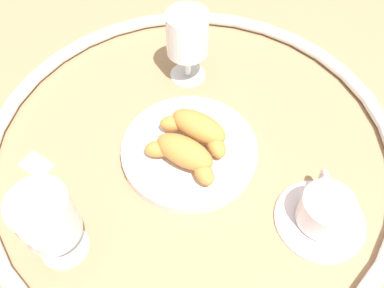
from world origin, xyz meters
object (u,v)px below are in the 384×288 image
(croissant_large, at_px, (197,128))
(juice_glass_right, at_px, (47,220))
(pastry_plate, at_px, (192,150))
(coffee_cup_near, at_px, (324,212))
(croissant_small, at_px, (184,154))
(juice_glass_left, at_px, (187,38))
(sugar_packet, at_px, (36,164))

(croissant_large, xyz_separation_m, juice_glass_right, (0.13, 0.23, 0.05))
(pastry_plate, xyz_separation_m, coffee_cup_near, (-0.22, 0.06, 0.01))
(pastry_plate, bearing_deg, croissant_small, 82.25)
(juice_glass_right, bearing_deg, pastry_plate, -122.20)
(croissant_small, bearing_deg, coffee_cup_near, 171.96)
(pastry_plate, xyz_separation_m, juice_glass_left, (0.06, -0.18, 0.08))
(croissant_large, xyz_separation_m, croissant_small, (0.01, 0.05, 0.00))
(croissant_large, height_order, sugar_packet, croissant_large)
(croissant_large, xyz_separation_m, coffee_cup_near, (-0.22, 0.09, -0.02))
(juice_glass_left, xyz_separation_m, juice_glass_right, (0.07, 0.39, -0.00))
(croissant_small, relative_size, sugar_packet, 2.64)
(pastry_plate, bearing_deg, sugar_packet, 21.16)
(croissant_small, bearing_deg, croissant_large, -96.70)
(croissant_small, distance_m, coffee_cup_near, 0.22)
(juice_glass_left, bearing_deg, coffee_cup_near, 139.18)
(croissant_small, height_order, coffee_cup_near, croissant_small)
(croissant_small, distance_m, juice_glass_left, 0.22)
(juice_glass_left, bearing_deg, pastry_plate, 108.67)
(croissant_large, bearing_deg, sugar_packet, 25.80)
(coffee_cup_near, bearing_deg, sugar_packet, 3.90)
(croissant_large, height_order, juice_glass_left, juice_glass_left)
(sugar_packet, bearing_deg, croissant_small, -148.70)
(coffee_cup_near, bearing_deg, croissant_small, -8.04)
(coffee_cup_near, bearing_deg, juice_glass_left, -40.82)
(croissant_large, distance_m, coffee_cup_near, 0.23)
(coffee_cup_near, bearing_deg, pastry_plate, -15.83)
(coffee_cup_near, distance_m, juice_glass_left, 0.37)
(pastry_plate, relative_size, juice_glass_right, 1.62)
(juice_glass_left, bearing_deg, croissant_small, 105.05)
(croissant_large, height_order, coffee_cup_near, croissant_large)
(pastry_plate, bearing_deg, coffee_cup_near, 164.17)
(sugar_packet, bearing_deg, pastry_plate, -142.39)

